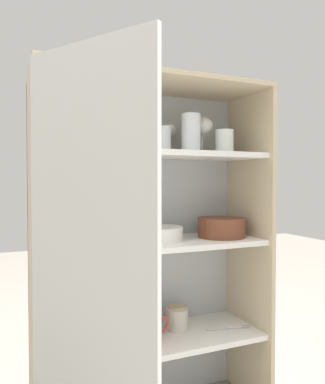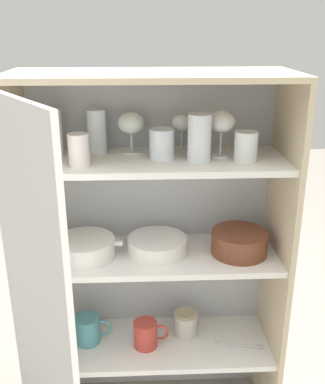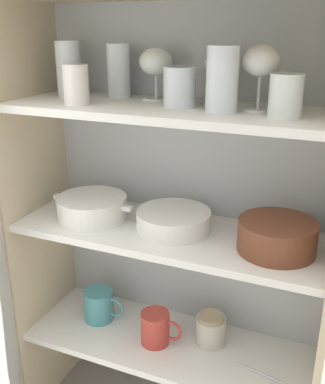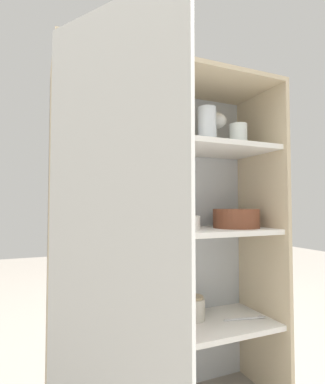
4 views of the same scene
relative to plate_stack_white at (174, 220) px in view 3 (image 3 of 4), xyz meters
The scene contains 21 objects.
cupboard_back_panel 0.17m from the plate_stack_white, 95.21° to the left, with size 0.87×0.02×1.26m, color #B2B7BC.
cupboard_side_left 0.45m from the plate_stack_white, behind, with size 0.02×0.33×1.26m, color #CCB793.
shelf_board_lower 0.40m from the plate_stack_white, 148.04° to the right, with size 0.83×0.29×0.02m, color white.
shelf_board_middle 0.04m from the plate_stack_white, 148.04° to the right, with size 0.83×0.29×0.02m, color white.
shelf_board_upper 0.30m from the plate_stack_white, 148.04° to the right, with size 0.83×0.29×0.02m, color white.
tumbler_glass_0 0.40m from the plate_stack_white, 16.21° to the right, with size 0.07×0.07×0.15m.
tumbler_glass_1 0.51m from the plate_stack_white, behind, with size 0.07×0.07×0.15m.
tumbler_glass_2 0.45m from the plate_stack_white, ahead, with size 0.07×0.07×0.09m.
tumbler_glass_3 0.43m from the plate_stack_white, 162.00° to the right, with size 0.06×0.06×0.10m.
tumbler_glass_4 0.43m from the plate_stack_white, 158.75° to the left, with size 0.06×0.06×0.14m.
tumbler_glass_5 0.35m from the plate_stack_white, 24.89° to the right, with size 0.08×0.08×0.09m.
wine_glass_0 0.41m from the plate_stack_white, 41.30° to the left, with size 0.07×0.07×0.12m.
wine_glass_1 0.41m from the plate_stack_white, 138.90° to the left, with size 0.09×0.09×0.13m.
wine_glass_2 0.46m from the plate_stack_white, ahead, with size 0.09×0.09×0.15m.
plate_stack_white is the anchor object (origin of this frame).
mixing_bowl_large 0.28m from the plate_stack_white, ahead, with size 0.19×0.19×0.08m.
casserole_dish 0.24m from the plate_stack_white, behind, with size 0.25×0.20×0.07m.
coffee_mug_primary 0.43m from the plate_stack_white, behind, with size 0.14×0.09×0.10m.
coffee_mug_extra_1 0.35m from the plate_stack_white, 148.62° to the right, with size 0.13×0.08×0.10m.
storage_jar 0.37m from the plate_stack_white, 19.79° to the left, with size 0.09×0.09×0.09m.
serving_spoon 0.50m from the plate_stack_white, ahead, with size 0.18×0.05×0.01m.
Camera 3 is at (0.42, -0.88, 1.20)m, focal length 42.00 mm.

